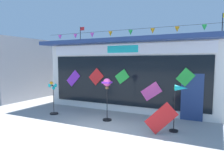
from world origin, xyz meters
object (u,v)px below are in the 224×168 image
wind_spinner_left (107,89)px  wind_spinner_center_left (179,98)px  display_kite_on_ground (161,118)px  wind_spinner_far_left (53,95)px  kite_shop_building (139,73)px

wind_spinner_left → wind_spinner_center_left: size_ratio=1.06×
wind_spinner_center_left → display_kite_on_ground: bearing=-138.4°
wind_spinner_far_left → wind_spinner_center_left: (5.74, 0.04, 0.29)m
wind_spinner_far_left → display_kite_on_ground: 5.26m
wind_spinner_far_left → wind_spinner_center_left: 5.74m
wind_spinner_left → display_kite_on_ground: 2.65m
wind_spinner_center_left → display_kite_on_ground: wind_spinner_center_left is taller
kite_shop_building → wind_spinner_left: 4.12m
wind_spinner_far_left → wind_spinner_center_left: wind_spinner_center_left is taller
wind_spinner_left → wind_spinner_center_left: 2.96m
kite_shop_building → display_kite_on_ground: (2.49, -4.72, -1.26)m
wind_spinner_far_left → wind_spinner_center_left: size_ratio=0.93×
kite_shop_building → wind_spinner_center_left: (2.99, -4.27, -0.58)m
kite_shop_building → display_kite_on_ground: 5.48m
wind_spinner_left → kite_shop_building: bearing=90.5°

